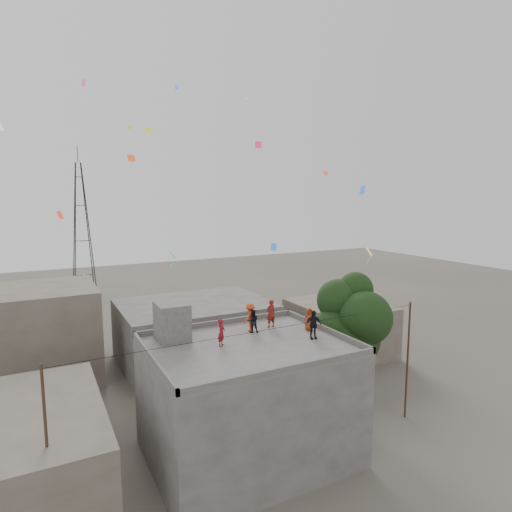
{
  "coord_description": "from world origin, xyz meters",
  "views": [
    {
      "loc": [
        -9.4,
        -19.03,
        13.67
      ],
      "look_at": [
        1.24,
        1.43,
        10.49
      ],
      "focal_mm": 30.0,
      "sensor_mm": 36.0,
      "label": 1
    }
  ],
  "objects_px": {
    "person_red_adult": "(271,314)",
    "person_dark_adult": "(313,325)",
    "tree": "(352,323)",
    "stair_head_box": "(172,322)",
    "transmission_tower": "(82,233)"
  },
  "relations": [
    {
      "from": "stair_head_box",
      "to": "person_red_adult",
      "type": "xyz_separation_m",
      "value": [
        5.76,
        -0.49,
        -0.18
      ]
    },
    {
      "from": "person_red_adult",
      "to": "person_dark_adult",
      "type": "xyz_separation_m",
      "value": [
        1.01,
        -2.85,
        -0.04
      ]
    },
    {
      "from": "tree",
      "to": "person_dark_adult",
      "type": "bearing_deg",
      "value": -160.58
    },
    {
      "from": "tree",
      "to": "person_dark_adult",
      "type": "distance_m",
      "value": 4.11
    },
    {
      "from": "stair_head_box",
      "to": "transmission_tower",
      "type": "distance_m",
      "value": 37.46
    },
    {
      "from": "person_red_adult",
      "to": "person_dark_adult",
      "type": "height_order",
      "value": "person_red_adult"
    },
    {
      "from": "person_red_adult",
      "to": "stair_head_box",
      "type": "bearing_deg",
      "value": -11.18
    },
    {
      "from": "person_red_adult",
      "to": "person_dark_adult",
      "type": "relative_size",
      "value": 1.05
    },
    {
      "from": "transmission_tower",
      "to": "stair_head_box",
      "type": "bearing_deg",
      "value": -88.77
    },
    {
      "from": "person_dark_adult",
      "to": "person_red_adult",
      "type": "bearing_deg",
      "value": 121.8
    },
    {
      "from": "tree",
      "to": "transmission_tower",
      "type": "bearing_deg",
      "value": 106.09
    },
    {
      "from": "tree",
      "to": "person_dark_adult",
      "type": "height_order",
      "value": "tree"
    },
    {
      "from": "tree",
      "to": "person_dark_adult",
      "type": "xyz_separation_m",
      "value": [
        -3.8,
        -1.34,
        0.78
      ]
    },
    {
      "from": "transmission_tower",
      "to": "person_red_adult",
      "type": "distance_m",
      "value": 38.52
    },
    {
      "from": "tree",
      "to": "person_red_adult",
      "type": "height_order",
      "value": "tree"
    }
  ]
}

